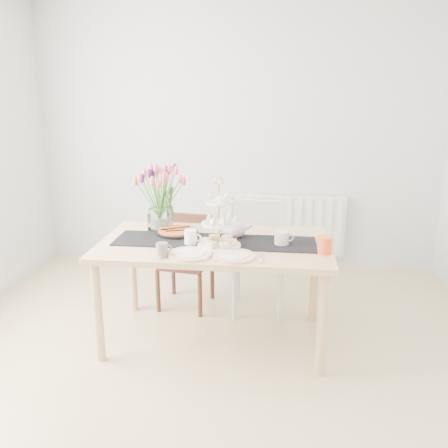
# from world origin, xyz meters

# --- Properties ---
(room_shell) EXTENTS (4.50, 4.50, 4.50)m
(room_shell) POSITION_xyz_m (0.00, 0.00, 1.30)
(room_shell) COLOR tan
(room_shell) RESTS_ON ground
(radiator) EXTENTS (1.20, 0.08, 0.60)m
(radiator) POSITION_xyz_m (0.50, 2.19, 0.45)
(radiator) COLOR white
(radiator) RESTS_ON room_shell
(dining_table) EXTENTS (1.60, 0.90, 0.75)m
(dining_table) POSITION_xyz_m (-0.00, 0.65, 0.67)
(dining_table) COLOR tan
(dining_table) RESTS_ON ground
(chair_brown) EXTENTS (0.44, 0.44, 0.76)m
(chair_brown) POSITION_xyz_m (-0.31, 1.25, 0.44)
(chair_brown) COLOR #3C1D16
(chair_brown) RESTS_ON ground
(chair_white) EXTENTS (0.45, 0.45, 0.89)m
(chair_white) POSITION_xyz_m (0.28, 1.23, 0.52)
(chair_white) COLOR silver
(chair_white) RESTS_ON ground
(table_runner) EXTENTS (1.40, 0.35, 0.01)m
(table_runner) POSITION_xyz_m (-0.00, 0.65, 0.75)
(table_runner) COLOR black
(table_runner) RESTS_ON dining_table
(tulip_vase) EXTENTS (0.60, 0.60, 0.51)m
(tulip_vase) POSITION_xyz_m (-0.46, 0.93, 1.07)
(tulip_vase) COLOR silver
(tulip_vase) RESTS_ON dining_table
(cake_stand) EXTENTS (0.29, 0.29, 0.43)m
(cake_stand) POSITION_xyz_m (0.04, 0.53, 0.87)
(cake_stand) COLOR gold
(cake_stand) RESTS_ON dining_table
(teapot) EXTENTS (0.23, 0.19, 0.15)m
(teapot) POSITION_xyz_m (0.14, 0.74, 0.82)
(teapot) COLOR silver
(teapot) RESTS_ON dining_table
(cream_jug) EXTENTS (0.11, 0.11, 0.10)m
(cream_jug) POSITION_xyz_m (0.46, 0.63, 0.80)
(cream_jug) COLOR silver
(cream_jug) RESTS_ON dining_table
(tart_tin) EXTENTS (0.31, 0.31, 0.04)m
(tart_tin) POSITION_xyz_m (-0.30, 0.78, 0.77)
(tart_tin) COLOR black
(tart_tin) RESTS_ON dining_table
(mug_grey) EXTENTS (0.11, 0.11, 0.09)m
(mug_grey) POSITION_xyz_m (-0.29, 0.31, 0.80)
(mug_grey) COLOR slate
(mug_grey) RESTS_ON dining_table
(mug_white) EXTENTS (0.10, 0.10, 0.10)m
(mug_white) POSITION_xyz_m (-0.16, 0.57, 0.80)
(mug_white) COLOR white
(mug_white) RESTS_ON dining_table
(mug_orange) EXTENTS (0.12, 0.12, 0.11)m
(mug_orange) POSITION_xyz_m (0.74, 0.50, 0.80)
(mug_orange) COLOR #F7581B
(mug_orange) RESTS_ON dining_table
(plate_left) EXTENTS (0.32, 0.32, 0.01)m
(plate_left) POSITION_xyz_m (-0.12, 0.35, 0.76)
(plate_left) COLOR silver
(plate_left) RESTS_ON dining_table
(plate_right) EXTENTS (0.27, 0.27, 0.01)m
(plate_right) POSITION_xyz_m (0.16, 0.35, 0.76)
(plate_right) COLOR white
(plate_right) RESTS_ON dining_table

